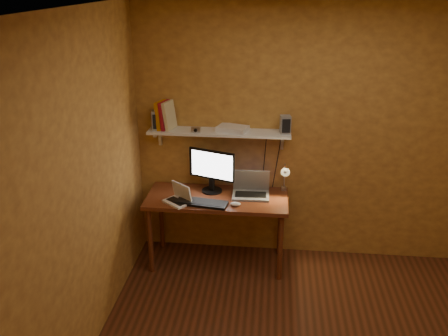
# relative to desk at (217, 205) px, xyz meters

# --- Properties ---
(room) EXTENTS (3.44, 3.24, 2.64)m
(room) POSITION_rel_desk_xyz_m (0.85, -1.28, 0.64)
(room) COLOR #5D2A17
(room) RESTS_ON ground
(desk) EXTENTS (1.40, 0.60, 0.75)m
(desk) POSITION_rel_desk_xyz_m (0.00, 0.00, 0.00)
(desk) COLOR brown
(desk) RESTS_ON ground
(wall_shelf) EXTENTS (1.40, 0.25, 0.21)m
(wall_shelf) POSITION_rel_desk_xyz_m (0.00, 0.19, 0.69)
(wall_shelf) COLOR white
(wall_shelf) RESTS_ON room
(monitor) EXTENTS (0.47, 0.26, 0.44)m
(monitor) POSITION_rel_desk_xyz_m (-0.07, 0.13, 0.33)
(monitor) COLOR black
(monitor) RESTS_ON desk
(laptop) EXTENTS (0.37, 0.27, 0.26)m
(laptop) POSITION_rel_desk_xyz_m (0.33, 0.09, 0.15)
(laptop) COLOR gray
(laptop) RESTS_ON desk
(netbook) EXTENTS (0.30, 0.29, 0.19)m
(netbook) POSITION_rel_desk_xyz_m (-0.35, -0.15, 0.14)
(netbook) COLOR silver
(netbook) RESTS_ON desk
(keyboard) EXTENTS (0.51, 0.24, 0.03)m
(keyboard) POSITION_rel_desk_xyz_m (-0.13, -0.18, 0.10)
(keyboard) COLOR black
(keyboard) RESTS_ON desk
(mouse) EXTENTS (0.10, 0.07, 0.04)m
(mouse) POSITION_rel_desk_xyz_m (0.20, -0.18, 0.10)
(mouse) COLOR silver
(mouse) RESTS_ON desk
(desk_lamp) EXTENTS (0.09, 0.23, 0.38)m
(desk_lamp) POSITION_rel_desk_xyz_m (0.66, 0.13, 0.29)
(desk_lamp) COLOR silver
(desk_lamp) RESTS_ON desk
(speaker_left) EXTENTS (0.12, 0.12, 0.19)m
(speaker_left) POSITION_rel_desk_xyz_m (-0.61, 0.18, 0.80)
(speaker_left) COLOR gray
(speaker_left) RESTS_ON wall_shelf
(speaker_right) EXTENTS (0.11, 0.11, 0.17)m
(speaker_right) POSITION_rel_desk_xyz_m (0.64, 0.19, 0.80)
(speaker_right) COLOR gray
(speaker_right) RESTS_ON wall_shelf
(books) EXTENTS (0.19, 0.20, 0.28)m
(books) POSITION_rel_desk_xyz_m (-0.53, 0.21, 0.85)
(books) COLOR #BA6D07
(books) RESTS_ON wall_shelf
(shelf_camera) EXTENTS (0.09, 0.04, 0.05)m
(shelf_camera) POSITION_rel_desk_xyz_m (-0.22, 0.12, 0.74)
(shelf_camera) COLOR silver
(shelf_camera) RESTS_ON wall_shelf
(router) EXTENTS (0.33, 0.27, 0.05)m
(router) POSITION_rel_desk_xyz_m (0.13, 0.20, 0.73)
(router) COLOR silver
(router) RESTS_ON wall_shelf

